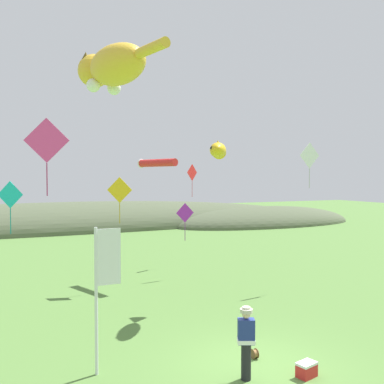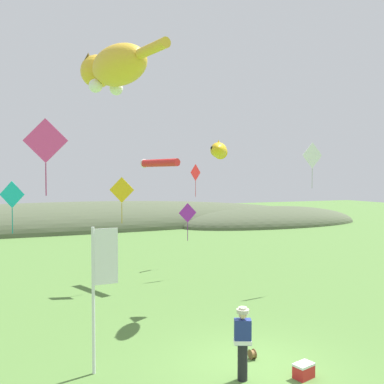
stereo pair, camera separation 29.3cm
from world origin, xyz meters
name	(u,v)px [view 1 (the left image)]	position (x,y,z in m)	size (l,w,h in m)	color
ground_plane	(257,367)	(0.00, 0.00, 0.00)	(120.00, 120.00, 0.00)	#517A38
distant_hill_ridge	(105,228)	(3.45, 31.56, 0.00)	(57.47, 13.85, 5.02)	#4C563D
festival_attendant	(246,341)	(-0.62, -0.49, 0.95)	(0.49, 0.41, 1.77)	black
kite_spool	(254,354)	(0.22, 0.44, 0.13)	(0.14, 0.26, 0.26)	olive
picnic_cooler	(307,369)	(0.80, -0.99, 0.18)	(0.55, 0.43, 0.36)	red
festival_banner_pole	(103,278)	(-3.68, 1.27, 2.39)	(0.66, 0.08, 3.66)	silver
kite_giant_cat	(112,67)	(-1.63, 8.40, 9.41)	(2.52, 6.14, 1.90)	gold
kite_fish_windsock	(218,150)	(1.46, 4.86, 5.88)	(1.55, 2.10, 0.65)	gold
kite_tube_streamer	(157,163)	(0.90, 9.95, 5.56)	(1.25, 2.47, 0.44)	red
kite_diamond_teal	(10,195)	(-5.61, 6.99, 4.25)	(0.81, 0.53, 1.85)	#19BFBF
kite_diamond_gold	(120,190)	(-1.16, 9.06, 4.30)	(0.95, 0.65, 2.03)	yellow
kite_diamond_red	(192,173)	(3.94, 12.57, 5.11)	(0.82, 0.49, 1.84)	red
kite_diamond_violet	(185,213)	(2.34, 9.93, 3.11)	(0.96, 0.07, 1.86)	purple
kite_diamond_pink	(47,141)	(-4.78, 3.06, 5.87)	(1.16, 0.42, 2.12)	#E53F8C
kite_diamond_white	(310,156)	(6.80, 6.13, 5.84)	(1.16, 0.12, 2.06)	white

